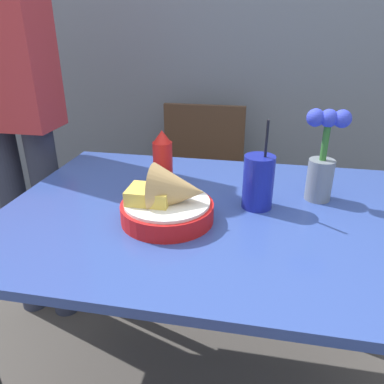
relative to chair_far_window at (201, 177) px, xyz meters
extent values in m
cube|color=#334C9E|center=(0.17, -0.80, 0.22)|extent=(1.14, 0.81, 0.02)
cylinder|color=black|center=(-0.34, -0.45, -0.14)|extent=(0.05, 0.05, 0.70)
cylinder|color=black|center=(0.68, -0.45, -0.14)|extent=(0.05, 0.05, 0.70)
cylinder|color=#473323|center=(-0.18, -0.27, -0.29)|extent=(0.03, 0.03, 0.41)
cylinder|color=#473323|center=(0.18, -0.27, -0.29)|extent=(0.03, 0.03, 0.41)
cylinder|color=#473323|center=(-0.18, 0.09, -0.29)|extent=(0.03, 0.03, 0.41)
cylinder|color=#473323|center=(0.18, 0.09, -0.29)|extent=(0.03, 0.03, 0.41)
cube|color=#473323|center=(0.00, -0.09, -0.07)|extent=(0.40, 0.40, 0.02)
cube|color=#473323|center=(0.00, 0.09, 0.14)|extent=(0.40, 0.03, 0.40)
cylinder|color=red|center=(0.06, -0.87, 0.26)|extent=(0.24, 0.24, 0.05)
cylinder|color=white|center=(0.06, -0.87, 0.29)|extent=(0.22, 0.22, 0.01)
cone|color=tan|center=(0.09, -0.87, 0.32)|extent=(0.13, 0.13, 0.13)
cube|color=#E5C14C|center=(0.02, -0.89, 0.30)|extent=(0.11, 0.09, 0.04)
cylinder|color=red|center=(0.00, -0.68, 0.31)|extent=(0.06, 0.06, 0.15)
cone|color=red|center=(0.00, -0.68, 0.40)|extent=(0.05, 0.05, 0.04)
cylinder|color=#192399|center=(0.28, -0.75, 0.31)|extent=(0.08, 0.08, 0.15)
cylinder|color=black|center=(0.28, -0.75, 0.30)|extent=(0.08, 0.08, 0.12)
cylinder|color=black|center=(0.30, -0.75, 0.37)|extent=(0.01, 0.08, 0.23)
cylinder|color=gray|center=(0.45, -0.67, 0.29)|extent=(0.07, 0.07, 0.12)
cylinder|color=#33722D|center=(0.45, -0.67, 0.41)|extent=(0.02, 0.02, 0.11)
sphere|color=blue|center=(0.45, -0.67, 0.47)|extent=(0.05, 0.05, 0.05)
sphere|color=blue|center=(0.42, -0.67, 0.47)|extent=(0.05, 0.05, 0.05)
sphere|color=blue|center=(0.49, -0.67, 0.47)|extent=(0.05, 0.05, 0.05)
cylinder|color=#2D3347|center=(-0.69, -0.49, -0.07)|extent=(0.11, 0.11, 0.84)
cylinder|color=#2D3347|center=(-0.53, -0.49, -0.07)|extent=(0.11, 0.11, 0.84)
camera|label=1|loc=(0.29, -1.69, 0.70)|focal=35.00mm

